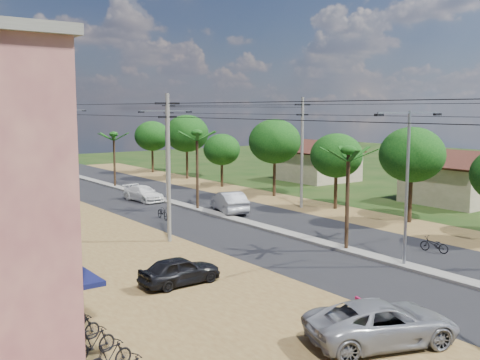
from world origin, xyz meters
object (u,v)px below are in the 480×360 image
at_px(car_parked_dark, 180,271).
at_px(parked_scooter_row, 73,325).
at_px(car_white_far, 143,194).
at_px(car_parked_silver, 382,324).
at_px(roadside_sign, 365,317).
at_px(car_silver_mid, 229,202).
at_px(moto_rider_east, 434,245).

relative_size(car_parked_dark, parked_scooter_row, 0.31).
height_order(car_white_far, car_parked_silver, car_parked_silver).
xyz_separation_m(car_parked_dark, roadside_sign, (2.76, -8.70, -0.10)).
distance_m(car_parked_silver, parked_scooter_row, 10.87).
height_order(car_parked_silver, roadside_sign, car_parked_silver).
height_order(car_parked_dark, parked_scooter_row, car_parked_dark).
relative_size(car_silver_mid, car_white_far, 1.10).
height_order(car_white_far, parked_scooter_row, car_white_far).
bearing_deg(car_white_far, parked_scooter_row, -127.34).
distance_m(car_white_far, car_parked_silver, 32.85).
distance_m(car_parked_dark, roadside_sign, 9.13).
xyz_separation_m(car_silver_mid, car_parked_silver, (-9.93, -23.31, -0.08)).
distance_m(roadside_sign, parked_scooter_row, 10.55).
bearing_deg(roadside_sign, moto_rider_east, 40.72).
xyz_separation_m(car_white_far, car_parked_silver, (-6.93, -32.11, 0.09)).
distance_m(car_silver_mid, parked_scooter_row, 24.67).
height_order(car_parked_silver, car_parked_dark, car_parked_silver).
height_order(car_silver_mid, parked_scooter_row, car_silver_mid).
xyz_separation_m(car_white_far, roadside_sign, (-6.50, -30.98, -0.11)).
bearing_deg(moto_rider_east, parked_scooter_row, -10.72).
distance_m(car_parked_silver, roadside_sign, 1.23).
xyz_separation_m(car_parked_silver, moto_rider_east, (12.20, 6.41, -0.31)).
bearing_deg(car_white_far, car_silver_mid, -77.22).
distance_m(car_parked_silver, car_parked_dark, 10.10).
bearing_deg(car_silver_mid, roadside_sign, 84.60).
xyz_separation_m(car_silver_mid, car_parked_dark, (-12.26, -13.48, -0.16)).
xyz_separation_m(car_white_far, parked_scooter_row, (-15.37, -25.27, -0.16)).
height_order(car_parked_dark, roadside_sign, car_parked_dark).
bearing_deg(roadside_sign, car_white_far, 94.70).
xyz_separation_m(car_silver_mid, roadside_sign, (-9.50, -22.18, -0.27)).
relative_size(car_white_far, car_parked_dark, 1.18).
relative_size(car_white_far, parked_scooter_row, 0.36).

